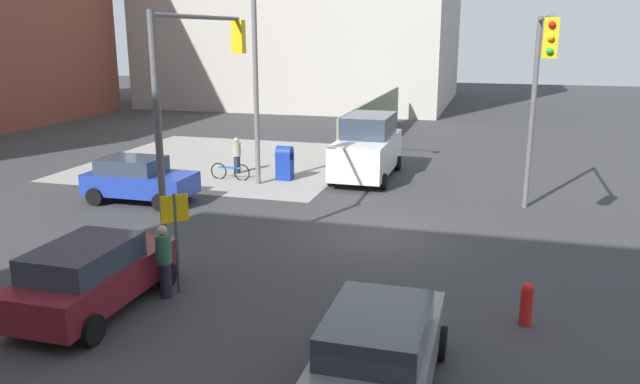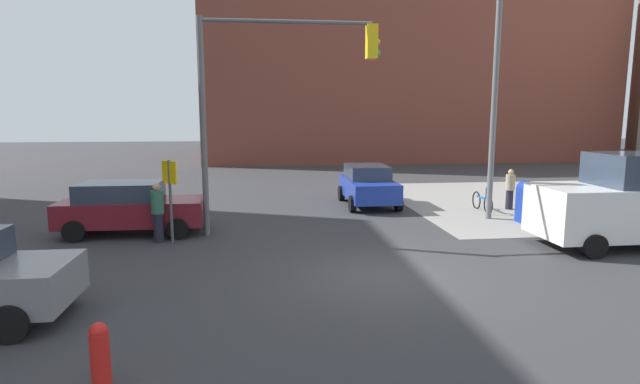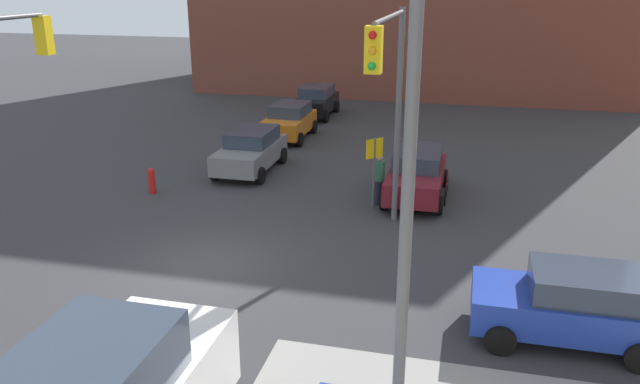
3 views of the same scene
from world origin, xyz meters
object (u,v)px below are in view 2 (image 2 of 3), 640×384
(pedestrian_crossing, at_px, (158,211))
(bicycle_leaning_on_fence, at_px, (482,202))
(van_white_delivery, at_px, (637,201))
(street_lamp_corner, at_px, (499,83))
(hatchback_blue, at_px, (368,185))
(pedestrian_waiting, at_px, (510,189))
(mailbox_blue, at_px, (528,201))
(fire_hydrant, at_px, (100,355))
(traffic_signal_nw_corner, at_px, (272,82))
(hatchback_maroon, at_px, (130,207))
(bicycle_at_crosswalk, at_px, (141,216))

(pedestrian_crossing, relative_size, bicycle_leaning_on_fence, 1.00)
(van_white_delivery, bearing_deg, street_lamp_corner, 124.19)
(hatchback_blue, height_order, bicycle_leaning_on_fence, hatchback_blue)
(hatchback_blue, distance_m, pedestrian_waiting, 5.52)
(van_white_delivery, height_order, bicycle_leaning_on_fence, van_white_delivery)
(mailbox_blue, xyz_separation_m, fire_hydrant, (-11.20, -9.20, -0.28))
(pedestrian_waiting, bearing_deg, traffic_signal_nw_corner, -153.75)
(mailbox_blue, height_order, pedestrian_waiting, pedestrian_waiting)
(mailbox_blue, bearing_deg, pedestrian_waiting, 75.96)
(mailbox_blue, relative_size, hatchback_maroon, 0.33)
(fire_hydrant, relative_size, bicycle_at_crosswalk, 0.54)
(fire_hydrant, bearing_deg, street_lamp_corner, 43.51)
(pedestrian_crossing, bearing_deg, hatchback_maroon, -116.11)
(pedestrian_crossing, bearing_deg, van_white_delivery, 102.86)
(pedestrian_crossing, height_order, bicycle_at_crosswalk, pedestrian_crossing)
(hatchback_maroon, bearing_deg, pedestrian_crossing, -47.45)
(street_lamp_corner, bearing_deg, mailbox_blue, -22.46)
(hatchback_maroon, relative_size, van_white_delivery, 0.80)
(traffic_signal_nw_corner, xyz_separation_m, fire_hydrant, (-2.57, -8.70, -4.14))
(mailbox_blue, height_order, hatchback_maroon, hatchback_maroon)
(hatchback_blue, relative_size, pedestrian_crossing, 2.22)
(pedestrian_crossing, bearing_deg, fire_hydrant, 27.05)
(pedestrian_crossing, distance_m, pedestrian_waiting, 13.10)
(hatchback_blue, bearing_deg, bicycle_leaning_on_fence, -23.30)
(bicycle_leaning_on_fence, xyz_separation_m, bicycle_at_crosswalk, (-12.40, -1.20, 0.00))
(bicycle_at_crosswalk, bearing_deg, bicycle_leaning_on_fence, 5.51)
(traffic_signal_nw_corner, height_order, fire_hydrant, traffic_signal_nw_corner)
(street_lamp_corner, distance_m, bicycle_at_crosswalk, 12.73)
(fire_hydrant, height_order, hatchback_maroon, hatchback_maroon)
(hatchback_maroon, distance_m, pedestrian_crossing, 1.57)
(bicycle_leaning_on_fence, bearing_deg, pedestrian_waiting, 9.62)
(traffic_signal_nw_corner, height_order, mailbox_blue, traffic_signal_nw_corner)
(hatchback_maroon, bearing_deg, pedestrian_waiting, 10.14)
(fire_hydrant, bearing_deg, traffic_signal_nw_corner, 73.53)
(hatchback_blue, bearing_deg, traffic_signal_nw_corner, -131.39)
(bicycle_at_crosswalk, bearing_deg, traffic_signal_nw_corner, -18.92)
(fire_hydrant, distance_m, van_white_delivery, 14.00)
(hatchback_blue, xyz_separation_m, hatchback_maroon, (-8.36, -4.00, 0.00))
(van_white_delivery, bearing_deg, fire_hydrant, -154.57)
(van_white_delivery, height_order, pedestrian_waiting, van_white_delivery)
(pedestrian_waiting, relative_size, bicycle_leaning_on_fence, 0.90)
(mailbox_blue, relative_size, hatchback_blue, 0.37)
(pedestrian_crossing, xyz_separation_m, bicycle_leaning_on_fence, (11.40, 3.40, -0.56))
(mailbox_blue, height_order, fire_hydrant, mailbox_blue)
(hatchback_maroon, height_order, van_white_delivery, van_white_delivery)
(mailbox_blue, relative_size, pedestrian_crossing, 0.82)
(traffic_signal_nw_corner, relative_size, bicycle_at_crosswalk, 3.71)
(hatchback_maroon, relative_size, bicycle_leaning_on_fence, 2.47)
(fire_hydrant, distance_m, hatchback_maroon, 9.35)
(mailbox_blue, height_order, bicycle_at_crosswalk, mailbox_blue)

